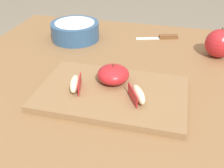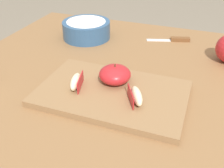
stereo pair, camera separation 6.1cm
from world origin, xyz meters
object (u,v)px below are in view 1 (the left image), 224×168
Objects in this scene: cutting_board at (112,93)px; apple_wedge_middle at (75,84)px; whole_apple_crimson at (219,43)px; ceramic_fruit_bowl at (75,30)px; apple_wedge_right at (138,94)px; apple_half_skin_up at (113,74)px; paring_knife at (165,37)px.

cutting_board is 4.99× the size of apple_wedge_middle.
whole_apple_crimson is 0.51m from ceramic_fruit_bowl.
apple_wedge_right is at bearing -2.58° from apple_wedge_middle.
cutting_board is 0.10m from apple_wedge_middle.
apple_half_skin_up is at bearing 139.83° from apple_wedge_right.
ceramic_fruit_bowl is (-0.23, 0.34, 0.03)m from cutting_board.
apple_wedge_middle reaches higher than cutting_board.
apple_half_skin_up is (-0.01, 0.04, 0.03)m from cutting_board.
apple_wedge_middle is 0.48m from paring_knife.
apple_wedge_right is 0.45m from paring_knife.
ceramic_fruit_bowl is (-0.22, 0.29, -0.01)m from apple_half_skin_up.
apple_half_skin_up is 0.85× the size of whole_apple_crimson.
paring_knife is at bearing 86.05° from apple_wedge_right.
apple_wedge_middle is at bearing -169.94° from cutting_board.
whole_apple_crimson is (0.18, -0.11, 0.04)m from paring_knife.
whole_apple_crimson is at bearing 57.78° from apple_wedge_right.
whole_apple_crimson reaches higher than apple_wedge_right.
whole_apple_crimson is (0.28, 0.31, 0.04)m from cutting_board.
cutting_board is 0.41m from ceramic_fruit_bowl.
apple_wedge_middle is (-0.17, 0.01, 0.00)m from apple_wedge_right.
apple_wedge_middle is 0.38m from ceramic_fruit_bowl.
apple_half_skin_up is 0.10m from apple_wedge_right.
cutting_board is at bearing -80.22° from apple_half_skin_up.
cutting_board is 0.44m from paring_knife.
ceramic_fruit_bowl is at bearing 126.98° from apple_half_skin_up.
apple_wedge_right and apple_wedge_middle have the same top height.
paring_knife is at bearing 76.45° from cutting_board.
cutting_board is 2.13× the size of ceramic_fruit_bowl.
apple_half_skin_up is at bearing 33.99° from apple_wedge_middle.
whole_apple_crimson reaches higher than ceramic_fruit_bowl.
apple_wedge_middle is at bearing -69.19° from ceramic_fruit_bowl.
apple_wedge_right is 0.99× the size of apple_wedge_middle.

